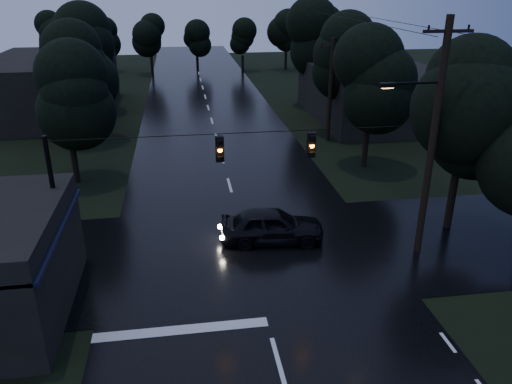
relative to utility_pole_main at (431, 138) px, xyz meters
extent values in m
cube|color=black|center=(-7.41, 19.00, -5.26)|extent=(12.00, 120.00, 0.02)
cube|color=black|center=(-7.41, 1.00, -5.26)|extent=(60.00, 9.00, 0.02)
cube|color=black|center=(-14.41, -2.00, -2.06)|extent=(0.30, 7.00, 0.15)
cylinder|color=black|center=(-14.61, -5.00, -3.76)|extent=(0.10, 0.10, 3.00)
cylinder|color=black|center=(-14.61, 1.00, -3.76)|extent=(0.10, 0.10, 3.00)
cube|color=#FFB766|center=(-14.46, -3.50, -2.76)|extent=(0.06, 1.60, 0.50)
cube|color=#FFB766|center=(-14.46, -0.80, -2.76)|extent=(0.06, 1.20, 0.50)
cube|color=black|center=(6.59, 23.00, -3.06)|extent=(10.00, 14.00, 4.40)
cube|color=black|center=(-21.41, 29.00, -2.76)|extent=(10.00, 16.00, 5.00)
cylinder|color=black|center=(0.09, 0.00, -0.26)|extent=(0.30, 0.30, 10.00)
cube|color=black|center=(0.09, 0.00, 4.14)|extent=(2.00, 0.12, 0.12)
cylinder|color=black|center=(-1.01, 0.00, 2.24)|extent=(2.20, 0.10, 0.10)
cube|color=black|center=(-2.11, 0.00, 2.19)|extent=(0.60, 0.25, 0.18)
cube|color=#FFB266|center=(-2.11, 0.00, 2.09)|extent=(0.45, 0.18, 0.03)
cylinder|color=black|center=(0.89, 17.00, -1.51)|extent=(0.30, 0.30, 7.50)
cube|color=black|center=(0.89, 17.00, 1.64)|extent=(2.00, 0.12, 0.12)
cylinder|color=black|center=(-14.91, 0.00, -2.26)|extent=(0.18, 0.18, 6.00)
cylinder|color=black|center=(-7.41, 0.00, 0.54)|extent=(15.00, 0.03, 0.03)
cube|color=black|center=(-8.61, 0.00, -0.06)|extent=(0.32, 0.25, 1.00)
sphere|color=orange|center=(-8.61, -0.15, -0.06)|extent=(0.18, 0.18, 0.18)
cube|color=black|center=(-5.01, 0.00, -0.06)|extent=(0.32, 0.25, 1.00)
sphere|color=orange|center=(-5.01, -0.15, -0.06)|extent=(0.18, 0.18, 0.18)
cylinder|color=black|center=(2.59, 2.00, -3.86)|extent=(0.36, 0.36, 2.80)
sphere|color=black|center=(2.59, 2.00, -0.46)|extent=(4.48, 4.48, 4.48)
sphere|color=black|center=(2.59, 2.00, 0.74)|extent=(4.48, 4.48, 4.48)
sphere|color=black|center=(2.59, 2.00, 1.94)|extent=(4.48, 4.48, 4.48)
cylinder|color=black|center=(-16.41, 11.00, -4.03)|extent=(0.36, 0.36, 2.45)
sphere|color=black|center=(-16.41, 11.00, -1.06)|extent=(3.92, 3.92, 3.92)
sphere|color=black|center=(-16.41, 11.00, -0.01)|extent=(3.92, 3.92, 3.92)
sphere|color=black|center=(-16.41, 11.00, 1.04)|extent=(3.92, 3.92, 3.92)
cylinder|color=black|center=(-17.01, 19.00, -3.95)|extent=(0.36, 0.36, 2.62)
sphere|color=black|center=(-17.01, 19.00, -0.76)|extent=(4.20, 4.20, 4.20)
sphere|color=black|center=(-17.01, 19.00, 0.37)|extent=(4.20, 4.20, 4.20)
sphere|color=black|center=(-17.01, 19.00, 1.49)|extent=(4.20, 4.20, 4.20)
cylinder|color=black|center=(-17.61, 29.00, -3.86)|extent=(0.36, 0.36, 2.80)
sphere|color=black|center=(-17.61, 29.00, -0.46)|extent=(4.48, 4.48, 4.48)
sphere|color=black|center=(-17.61, 29.00, 0.74)|extent=(4.48, 4.48, 4.48)
sphere|color=black|center=(-17.61, 29.00, 1.94)|extent=(4.48, 4.48, 4.48)
cylinder|color=black|center=(1.59, 11.00, -3.95)|extent=(0.36, 0.36, 2.62)
sphere|color=black|center=(1.59, 11.00, -0.76)|extent=(4.20, 4.20, 4.20)
sphere|color=black|center=(1.59, 11.00, 0.37)|extent=(4.20, 4.20, 4.20)
sphere|color=black|center=(1.59, 11.00, 1.49)|extent=(4.20, 4.20, 4.20)
cylinder|color=black|center=(2.19, 19.00, -3.86)|extent=(0.36, 0.36, 2.80)
sphere|color=black|center=(2.19, 19.00, -0.46)|extent=(4.48, 4.48, 4.48)
sphere|color=black|center=(2.19, 19.00, 0.74)|extent=(4.48, 4.48, 4.48)
sphere|color=black|center=(2.19, 19.00, 1.94)|extent=(4.48, 4.48, 4.48)
cylinder|color=black|center=(2.79, 29.00, -3.77)|extent=(0.36, 0.36, 2.97)
sphere|color=black|center=(2.79, 29.00, -0.16)|extent=(4.76, 4.76, 4.76)
sphere|color=black|center=(2.79, 29.00, 1.12)|extent=(4.76, 4.76, 4.76)
sphere|color=black|center=(2.79, 29.00, 2.39)|extent=(4.76, 4.76, 4.76)
imported|color=black|center=(-6.17, 1.89, -4.45)|extent=(4.90, 2.38, 1.61)
camera|label=1|loc=(-9.98, -18.22, 5.83)|focal=35.00mm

